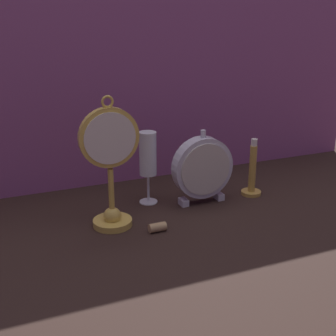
# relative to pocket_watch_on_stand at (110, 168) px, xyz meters

# --- Properties ---
(ground_plane) EXTENTS (4.00, 4.00, 0.00)m
(ground_plane) POSITION_rel_pocket_watch_on_stand_xyz_m (0.17, -0.03, -0.15)
(ground_plane) COLOR black
(fabric_backdrop_drape) EXTENTS (1.57, 0.01, 0.64)m
(fabric_backdrop_drape) POSITION_rel_pocket_watch_on_stand_xyz_m (0.17, 0.29, 0.17)
(fabric_backdrop_drape) COLOR #8E4C7F
(fabric_backdrop_drape) RESTS_ON ground_plane
(pocket_watch_on_stand) EXTENTS (0.14, 0.10, 0.33)m
(pocket_watch_on_stand) POSITION_rel_pocket_watch_on_stand_xyz_m (0.00, 0.00, 0.00)
(pocket_watch_on_stand) COLOR gold
(pocket_watch_on_stand) RESTS_ON ground_plane
(mantel_clock_silver) EXTENTS (0.17, 0.04, 0.21)m
(mantel_clock_silver) POSITION_rel_pocket_watch_on_stand_xyz_m (0.27, 0.04, -0.05)
(mantel_clock_silver) COLOR silver
(mantel_clock_silver) RESTS_ON ground_plane
(champagne_flute) EXTENTS (0.05, 0.05, 0.20)m
(champagne_flute) POSITION_rel_pocket_watch_on_stand_xyz_m (0.13, 0.10, -0.02)
(champagne_flute) COLOR silver
(champagne_flute) RESTS_ON ground_plane
(brass_candlestick) EXTENTS (0.06, 0.06, 0.17)m
(brass_candlestick) POSITION_rel_pocket_watch_on_stand_xyz_m (0.43, 0.04, -0.09)
(brass_candlestick) COLOR gold
(brass_candlestick) RESTS_ON ground_plane
(wine_cork) EXTENTS (0.04, 0.02, 0.02)m
(wine_cork) POSITION_rel_pocket_watch_on_stand_xyz_m (0.09, -0.07, -0.14)
(wine_cork) COLOR tan
(wine_cork) RESTS_ON ground_plane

